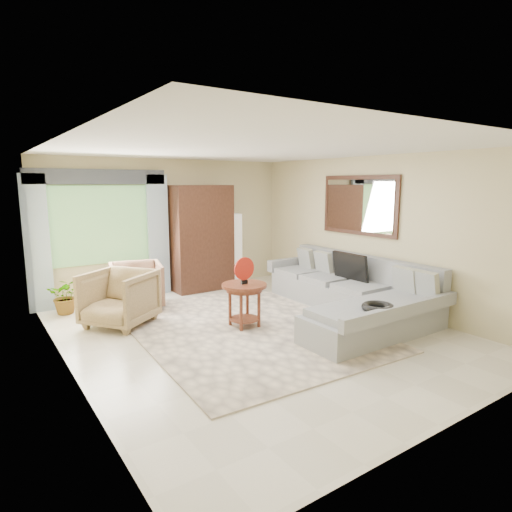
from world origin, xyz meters
TOP-DOWN VIEW (x-y plane):
  - ground at (0.00, 0.00)m, footprint 6.00×6.00m
  - area_rug at (-0.06, 0.21)m, footprint 3.18×4.14m
  - sectional_sofa at (1.78, -0.18)m, footprint 2.30×3.46m
  - tv_screen at (2.05, 0.12)m, footprint 0.14×0.74m
  - garden_hose at (1.00, -1.38)m, footprint 0.43×0.43m
  - coffee_table at (-0.02, 0.27)m, footprint 0.67×0.67m
  - red_disc at (-0.02, 0.27)m, footprint 0.34×0.04m
  - armchair_left at (-1.53, 1.41)m, footprint 1.28×1.28m
  - armchair_right at (-1.01, 2.15)m, footprint 1.04×1.06m
  - potted_plant at (-2.08, 2.51)m, footprint 0.67×0.63m
  - armoire at (0.55, 2.72)m, footprint 1.20×0.55m
  - floor_lamp at (1.35, 2.78)m, footprint 0.24×0.24m
  - window at (-1.35, 2.97)m, footprint 1.80×0.04m
  - curtain_left at (-2.40, 2.88)m, footprint 0.40×0.08m
  - curtain_right at (-0.30, 2.88)m, footprint 0.40×0.08m
  - valance at (-1.35, 2.90)m, footprint 2.40×0.12m
  - wall_mirror at (2.46, 0.35)m, footprint 0.05×1.70m

SIDE VIEW (x-z plane):
  - ground at x=0.00m, z-range 0.00..0.00m
  - area_rug at x=-0.06m, z-range 0.00..0.02m
  - sectional_sofa at x=1.78m, z-range -0.17..0.73m
  - potted_plant at x=-2.08m, z-range 0.00..0.60m
  - coffee_table at x=-0.02m, z-range 0.02..0.69m
  - armchair_right at x=-1.01m, z-range 0.00..0.80m
  - armchair_left at x=-1.53m, z-range 0.00..0.84m
  - garden_hose at x=1.00m, z-range 0.50..0.59m
  - tv_screen at x=2.05m, z-range 0.48..0.96m
  - floor_lamp at x=1.35m, z-range 0.00..1.50m
  - red_disc at x=-0.02m, z-range 0.73..1.07m
  - armoire at x=0.55m, z-range 0.00..2.10m
  - curtain_left at x=-2.40m, z-range 0.00..2.30m
  - curtain_right at x=-0.30m, z-range 0.00..2.30m
  - window at x=-1.35m, z-range 0.70..2.10m
  - wall_mirror at x=2.46m, z-range 1.22..2.27m
  - valance at x=-1.35m, z-range 2.12..2.38m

